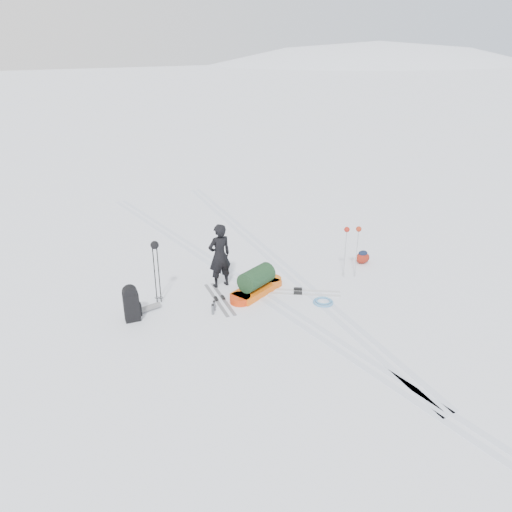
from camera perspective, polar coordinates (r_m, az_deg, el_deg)
The scene contains 14 objects.
ground at distance 11.62m, azimuth 0.94°, elevation -4.63°, with size 200.00×200.00×0.00m, color white.
snow_hill_backdrop at distance 137.07m, azimuth 4.37°, elevation -9.41°, with size 359.50×192.00×162.45m.
ski_tracks at distance 12.57m, azimuth 1.19°, elevation -2.31°, with size 3.38×17.97×0.01m.
skier at distance 11.79m, azimuth -4.19°, elevation 0.02°, with size 0.58×0.38×1.59m, color black.
pulk_sled at distance 11.67m, azimuth 0.05°, elevation -3.16°, with size 1.72×1.02×0.64m.
expedition_rucksack at distance 10.86m, azimuth -13.80°, elevation -5.30°, with size 0.87×0.43×0.80m.
ski_poles_black at distance 11.07m, azimuth -11.45°, elevation 0.38°, with size 0.21×0.18×1.49m.
ski_poles_silver at distance 12.31m, azimuth 10.96°, elevation 2.35°, with size 0.40×0.26×1.35m.
touring_skis_grey at distance 11.51m, azimuth -4.19°, elevation -4.91°, with size 0.50×1.67×0.06m.
touring_skis_white at distance 11.81m, azimuth 4.80°, elevation -4.13°, with size 1.78×1.41×0.07m.
rope_coil at distance 11.44m, azimuth 7.69°, elevation -5.18°, with size 0.56×0.56×0.06m.
small_daypack at distance 13.54m, azimuth 12.09°, elevation -0.12°, with size 0.47×0.39×0.35m.
thermos_pair at distance 10.96m, azimuth -4.88°, elevation -5.88°, with size 0.18×0.22×0.25m.
stuff_sack at distance 12.07m, azimuth -1.22°, elevation -2.87°, with size 0.40×0.31×0.23m.
Camera 1 is at (-5.47, -8.66, 5.50)m, focal length 35.00 mm.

